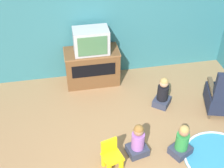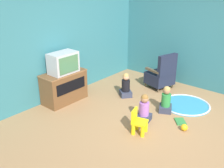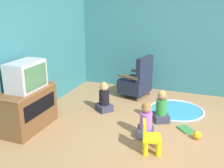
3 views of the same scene
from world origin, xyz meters
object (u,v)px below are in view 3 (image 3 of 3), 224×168
Objects in this scene: yellow_kid_chair at (150,139)px; toy_ball at (197,135)px; child_watching_right at (104,98)px; book at (186,129)px; tv_cabinet at (28,108)px; child_watching_center at (146,122)px; black_armchair at (137,81)px; child_watching_left at (161,108)px; television at (26,76)px.

yellow_kid_chair is 0.84m from toy_ball.
child_watching_right is 1.56m from book.
tv_cabinet is at bearing 102.68° from toy_ball.
toy_ball is (0.58, -2.59, -0.28)m from tv_cabinet.
child_watching_center is 1.17m from child_watching_right.
black_armchair reaches higher than child_watching_left.
child_watching_right is at bearing -38.07° from television.
child_watching_center is at bearing 141.01° from child_watching_left.
child_watching_right is 4.53× the size of toy_ball.
toy_ball is at bearing -157.88° from child_watching_right.
child_watching_left is at bearing -62.30° from television.
tv_cabinet is 1.74× the size of child_watching_right.
black_armchair is 2.01× the size of yellow_kid_chair.
child_watching_center reaches higher than toy_ball.
child_watching_center is at bearing -176.93° from child_watching_right.
tv_cabinet is 1.77× the size of child_watching_left.
child_watching_center is at bearing -77.66° from tv_cabinet.
child_watching_center reaches higher than yellow_kid_chair.
book is at bearing 39.57° from toy_ball.
television is 1.09× the size of child_watching_left.
yellow_kid_chair is at bearing -171.06° from child_watching_center.
tv_cabinet is 1.61× the size of television.
toy_ball is at bearing -151.80° from child_watching_left.
yellow_kid_chair is 3.58× the size of toy_ball.
black_armchair is 1.72m from child_watching_center.
black_armchair reaches higher than child_watching_right.
child_watching_right reaches higher than book.
tv_cabinet is 2.20× the size of yellow_kid_chair.
tv_cabinet is at bearing 89.67° from child_watching_left.
black_armchair is at bearing 4.55° from yellow_kid_chair.
child_watching_left is 0.62m from child_watching_center.
book is at bearing -71.10° from television.
book is at bearing -141.97° from child_watching_left.
tv_cabinet reaches higher than child_watching_left.
television is 1.09× the size of child_watching_center.
black_armchair reaches higher than toy_ball.
television reaches higher than yellow_kid_chair.
tv_cabinet is 2.67m from toy_ball.
black_armchair is 1.02m from child_watching_right.
yellow_kid_chair is (-2.02, -0.75, -0.16)m from black_armchair.
television is at bearing -15.46° from black_armchair.
tv_cabinet is 0.55m from television.
book is at bearing -71.34° from tv_cabinet.
child_watching_center is 0.79m from toy_ball.
yellow_kid_chair reaches higher than toy_ball.
book is (0.81, -0.40, -0.17)m from yellow_kid_chair.
book is (-1.21, -1.15, -0.33)m from black_armchair.
book is (0.41, -0.56, -0.23)m from child_watching_center.
black_armchair is at bearing 43.02° from toy_ball.
television is at bearing 90.17° from child_watching_right.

